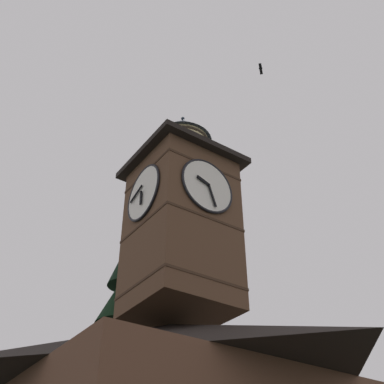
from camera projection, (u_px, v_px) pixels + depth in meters
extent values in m
pyramid|color=black|center=(169.00, 362.00, 16.89)|extent=(10.85, 12.02, 2.67)
cube|color=brown|center=(181.00, 236.00, 18.81)|extent=(3.38, 3.38, 6.29)
cube|color=#3C291C|center=(180.00, 295.00, 17.43)|extent=(3.42, 3.42, 0.10)
cube|color=#3C291C|center=(181.00, 237.00, 18.79)|extent=(3.42, 3.42, 0.10)
cube|color=#3C291C|center=(182.00, 187.00, 20.16)|extent=(3.42, 3.42, 0.10)
cylinder|color=white|center=(207.00, 186.00, 18.42)|extent=(2.23, 0.10, 2.23)
torus|color=black|center=(208.00, 186.00, 18.40)|extent=(2.33, 0.10, 2.33)
cube|color=black|center=(203.00, 180.00, 18.28)|extent=(0.57, 0.04, 0.29)
cube|color=black|center=(212.00, 196.00, 18.17)|extent=(0.38, 0.04, 0.89)
sphere|color=black|center=(209.00, 185.00, 18.35)|extent=(0.10, 0.10, 0.10)
cylinder|color=white|center=(144.00, 193.00, 18.78)|extent=(0.10, 2.23, 2.23)
torus|color=black|center=(143.00, 193.00, 18.77)|extent=(0.10, 2.33, 2.33)
cube|color=black|center=(141.00, 198.00, 18.58)|extent=(0.04, 0.14, 0.56)
cube|color=black|center=(136.00, 194.00, 19.11)|extent=(0.04, 0.88, 0.39)
sphere|color=black|center=(141.00, 192.00, 18.73)|extent=(0.10, 0.10, 0.10)
cube|color=black|center=(182.00, 168.00, 20.70)|extent=(4.08, 4.08, 0.25)
cylinder|color=#D1BC84|center=(182.00, 154.00, 21.16)|extent=(2.26, 2.26, 1.35)
cylinder|color=#2D2319|center=(182.00, 163.00, 20.87)|extent=(2.32, 2.32, 0.10)
cylinder|color=#2D2319|center=(182.00, 157.00, 21.07)|extent=(2.32, 2.32, 0.10)
cylinder|color=#2D2319|center=(182.00, 151.00, 21.26)|extent=(2.32, 2.32, 0.10)
cylinder|color=#2D2319|center=(182.00, 145.00, 21.46)|extent=(2.32, 2.32, 0.10)
cone|color=#384251|center=(183.00, 131.00, 21.92)|extent=(2.56, 2.56, 1.27)
sphere|color=#2D3847|center=(183.00, 119.00, 22.35)|extent=(0.16, 0.16, 0.16)
cone|color=black|center=(119.00, 379.00, 19.44)|extent=(3.85, 3.85, 2.76)
cone|color=black|center=(122.00, 339.00, 20.36)|extent=(3.13, 3.13, 2.40)
cone|color=black|center=(125.00, 297.00, 21.42)|extent=(2.42, 2.42, 2.51)
cone|color=black|center=(128.00, 262.00, 22.41)|extent=(1.70, 1.70, 2.37)
ellipsoid|color=black|center=(261.00, 68.00, 25.71)|extent=(0.21, 0.22, 0.11)
cube|color=black|center=(260.00, 66.00, 25.56)|extent=(0.36, 0.35, 0.13)
cube|color=black|center=(261.00, 71.00, 25.86)|extent=(0.36, 0.35, 0.13)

